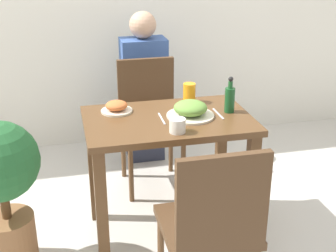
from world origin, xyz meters
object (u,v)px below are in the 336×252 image
Objects in this scene: sauce_bottle at (230,98)px; person_figure at (144,89)px; chair_near at (212,223)px; side_plate at (117,107)px; juice_glass at (189,93)px; potted_plant_left at (2,182)px; drink_cup at (176,126)px; food_plate at (190,110)px; chair_far at (149,117)px.

person_figure is (-0.30, 1.04, -0.25)m from sauce_bottle.
chair_near is 4.98× the size of side_plate.
person_figure is at bearing -90.50° from chair_near.
potted_plant_left is at bearing -164.21° from juice_glass.
potted_plant_left is (-1.26, -0.10, -0.32)m from sauce_bottle.
sauce_bottle is (0.36, 0.22, 0.04)m from drink_cup.
juice_glass is 1.16m from potted_plant_left.
food_plate is 0.23m from juice_glass.
drink_cup is 0.07× the size of person_figure.
food_plate is 0.24m from sauce_bottle.
juice_glass is (0.44, 0.06, 0.03)m from side_plate.
side_plate is at bearing 166.60° from sauce_bottle.
chair_near is at bearing -69.69° from side_plate.
food_plate is at bearing 4.43° from potted_plant_left.
drink_cup is 0.46m from juice_glass.
potted_plant_left is at bearing 172.57° from drink_cup.
side_plate is at bearing -69.69° from chair_near.
side_plate is at bearing 156.58° from food_plate.
chair_near is at bearing -114.81° from sauce_bottle.
chair_far is 3.35× the size of food_plate.
sauce_bottle is at bearing -73.94° from person_figure.
food_plate is at bearing -23.42° from side_plate.
sauce_bottle is at bearing 4.79° from food_plate.
sauce_bottle is (0.62, -0.15, 0.05)m from side_plate.
juice_glass reaches higher than potted_plant_left.
person_figure is at bearing 70.20° from side_plate.
chair_near is 0.73m from food_plate.
person_figure is (0.01, 1.73, 0.08)m from chair_near.
drink_cup is at bearing -149.38° from sauce_bottle.
chair_near is 1.73m from person_figure.
chair_near is 0.55m from drink_cup.
side_plate is 2.12× the size of drink_cup.
person_figure is at bearing 93.54° from food_plate.
person_figure is at bearing 98.32° from juice_glass.
side_plate is 0.45m from drink_cup.
person_figure reaches higher than juice_glass.
chair_far is at bearing 117.36° from sauce_bottle.
chair_near is 1.00× the size of chair_far.
drink_cup is (-0.05, 0.47, 0.29)m from chair_near.
side_plate is at bearing 21.26° from potted_plant_left.
person_figure reaches higher than food_plate.
drink_cup is 1.28m from person_figure.
drink_cup is 0.10× the size of potted_plant_left.
chair_far is at bearing -89.03° from chair_near.
chair_near is 4.26× the size of sauce_bottle.
sauce_bottle is (0.34, -0.65, 0.33)m from chair_far.
sauce_bottle is at bearing -13.40° from side_plate.
chair_far is at bearing 98.72° from food_plate.
potted_plant_left is (-0.64, -0.25, -0.27)m from side_plate.
person_figure reaches higher than chair_far.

